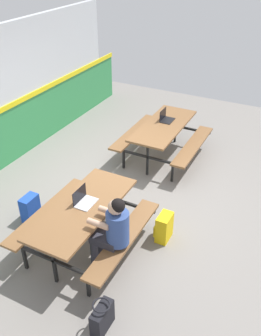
{
  "coord_description": "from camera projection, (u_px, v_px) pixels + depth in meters",
  "views": [
    {
      "loc": [
        -4.68,
        -2.45,
        3.92
      ],
      "look_at": [
        0.0,
        -0.07,
        0.55
      ],
      "focal_mm": 39.25,
      "sensor_mm": 36.0,
      "label": 1
    }
  ],
  "objects": [
    {
      "name": "laptop_dark",
      "position": [
        166.0,
        118.0,
        7.36
      ],
      "size": [
        0.32,
        0.22,
        0.22
      ],
      "color": "black",
      "rests_on": "picnic_table_right"
    },
    {
      "name": "picnic_table_right",
      "position": [
        163.0,
        132.0,
        7.3
      ],
      "size": [
        1.83,
        1.56,
        0.74
      ],
      "color": "brown",
      "rests_on": "ground"
    },
    {
      "name": "accent_backdrop",
      "position": [
        3.0,
        102.0,
        6.88
      ],
      "size": [
        8.0,
        0.14,
        2.6
      ],
      "color": "#338C4C",
      "rests_on": "ground"
    },
    {
      "name": "laptop_silver",
      "position": [
        84.0,
        200.0,
        5.1
      ],
      "size": [
        0.32,
        0.22,
        0.22
      ],
      "color": "silver",
      "rests_on": "picnic_table_left"
    },
    {
      "name": "tote_bag_bright",
      "position": [
        102.0,
        318.0,
        4.21
      ],
      "size": [
        0.34,
        0.21,
        0.43
      ],
      "color": "black",
      "rests_on": "ground"
    },
    {
      "name": "backpack_dark",
      "position": [
        164.0,
        227.0,
        5.47
      ],
      "size": [
        0.3,
        0.22,
        0.44
      ],
      "color": "yellow",
      "rests_on": "ground"
    },
    {
      "name": "student_nearer",
      "position": [
        112.0,
        229.0,
        4.73
      ],
      "size": [
        0.36,
        0.53,
        1.21
      ],
      "color": "#2D2D38",
      "rests_on": "ground"
    },
    {
      "name": "satchel_spare",
      "position": [
        30.0,
        208.0,
        5.85
      ],
      "size": [
        0.3,
        0.22,
        0.44
      ],
      "color": "#1E47B2",
      "rests_on": "ground"
    },
    {
      "name": "ground_plane",
      "position": [
        127.0,
        193.0,
        6.56
      ],
      "size": [
        10.0,
        10.0,
        0.02
      ],
      "primitive_type": "cube",
      "color": "gray"
    },
    {
      "name": "picnic_table_left",
      "position": [
        84.0,
        216.0,
        5.14
      ],
      "size": [
        1.83,
        1.56,
        0.74
      ],
      "color": "brown",
      "rests_on": "ground"
    }
  ]
}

